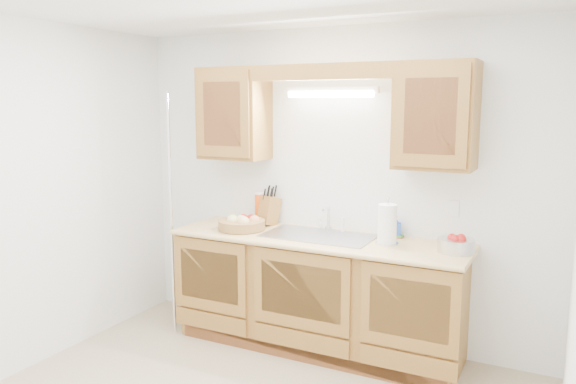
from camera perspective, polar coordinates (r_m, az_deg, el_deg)
The scene contains 17 objects.
room at distance 3.22m, azimuth -5.54°, elevation -2.93°, with size 3.52×3.50×2.50m.
base_cabinets at distance 4.46m, azimuth 3.04°, elevation -10.27°, with size 2.20×0.60×0.86m, color olive.
countertop at distance 4.32m, azimuth 3.01°, elevation -4.82°, with size 2.30×0.63×0.04m, color #E1BC76.
upper_cabinet_left at distance 4.72m, azimuth -5.48°, elevation 7.92°, with size 0.55×0.33×0.75m, color olive.
upper_cabinet_right at distance 4.08m, azimuth 14.81°, elevation 7.49°, with size 0.55×0.33×0.75m, color olive.
valance at distance 4.20m, azimuth 3.18°, elevation 12.11°, with size 2.20×0.05×0.12m, color olive.
fluorescent_fixture at distance 4.41m, azimuth 4.37°, elevation 10.10°, with size 0.76×0.08×0.08m.
sink at distance 4.35m, azimuth 3.12°, elevation -5.42°, with size 0.84×0.46×0.36m.
wire_shelf_pole at distance 4.70m, azimuth -11.77°, elevation -2.37°, with size 0.03×0.03×2.00m, color silver.
outlet_plate at distance 4.28m, azimuth 16.46°, elevation -1.62°, with size 0.08×0.01×0.12m, color white.
fruit_basket at distance 4.55m, azimuth -4.71°, elevation -3.18°, with size 0.40×0.40×0.12m.
knife_block at distance 4.71m, azimuth -1.94°, elevation -1.86°, with size 0.17×0.22×0.34m.
orange_canister at distance 4.78m, azimuth -2.86°, elevation -1.60°, with size 0.11×0.11×0.26m.
soap_bottle at distance 4.35m, azimuth 10.92°, elevation -3.48°, with size 0.07×0.08×0.17m, color blue.
sponge at distance 4.37m, azimuth 10.89°, elevation -4.43°, with size 0.11×0.07×0.02m.
paper_towel at distance 4.12m, azimuth 10.06°, elevation -3.27°, with size 0.17×0.17×0.35m.
apple_bowl at distance 4.03m, azimuth 16.72°, elevation -5.12°, with size 0.31×0.31×0.13m.
Camera 1 is at (1.69, -2.65, 1.92)m, focal length 35.00 mm.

